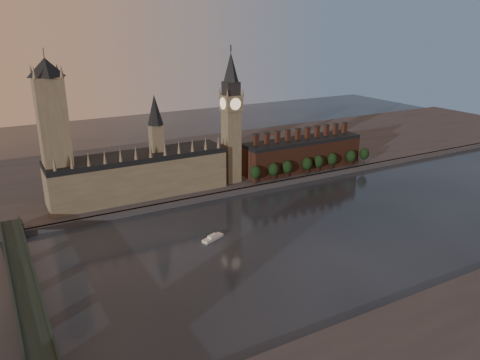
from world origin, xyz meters
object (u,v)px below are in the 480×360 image
object	(u,v)px
victoria_tower	(54,131)
westminster_bridge	(28,302)
river_boat	(213,238)
big_ben	(231,117)

from	to	relation	value
victoria_tower	westminster_bridge	size ratio (longest dim) A/B	0.54
westminster_bridge	river_boat	size ratio (longest dim) A/B	12.73
big_ben	westminster_bridge	size ratio (longest dim) A/B	0.54
victoria_tower	river_boat	xyz separation A→B (m)	(72.56, -87.17, -57.92)
victoria_tower	westminster_bridge	xyz separation A→B (m)	(-35.00, -117.70, -51.65)
victoria_tower	big_ben	xyz separation A→B (m)	(130.00, -5.00, -2.26)
westminster_bridge	river_boat	xyz separation A→B (m)	(107.56, 30.53, -6.27)
river_boat	big_ben	bearing A→B (deg)	32.56
big_ben	river_boat	xyz separation A→B (m)	(-57.44, -82.17, -55.67)
westminster_bridge	river_boat	world-z (taller)	westminster_bridge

